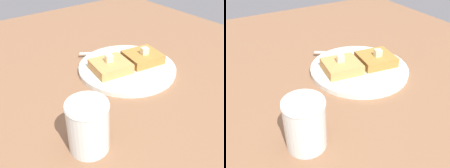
% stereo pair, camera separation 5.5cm
% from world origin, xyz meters
% --- Properties ---
extents(table_surface, '(1.24, 1.24, 0.03)m').
position_xyz_m(table_surface, '(0.00, 0.00, 0.01)').
color(table_surface, brown).
rests_on(table_surface, ground).
extents(plate, '(0.26, 0.26, 0.01)m').
position_xyz_m(plate, '(0.09, 0.01, 0.03)').
color(plate, silver).
rests_on(plate, table_surface).
extents(toast_slice_left, '(0.11, 0.10, 0.03)m').
position_xyz_m(toast_slice_left, '(0.04, 0.01, 0.05)').
color(toast_slice_left, tan).
rests_on(toast_slice_left, plate).
extents(toast_slice_middle, '(0.11, 0.10, 0.03)m').
position_xyz_m(toast_slice_middle, '(0.15, -0.00, 0.05)').
color(toast_slice_middle, '#A67433').
rests_on(toast_slice_middle, plate).
extents(butter_pat_primary, '(0.02, 0.02, 0.02)m').
position_xyz_m(butter_pat_primary, '(0.04, 0.02, 0.07)').
color(butter_pat_primary, beige).
rests_on(butter_pat_primary, toast_slice_left).
extents(butter_pat_secondary, '(0.02, 0.02, 0.02)m').
position_xyz_m(butter_pat_secondary, '(0.15, -0.01, 0.07)').
color(butter_pat_secondary, '#F4E5B5').
rests_on(butter_pat_secondary, toast_slice_middle).
extents(fork, '(0.14, 0.10, 0.00)m').
position_xyz_m(fork, '(0.10, 0.10, 0.04)').
color(fork, silver).
rests_on(fork, plate).
extents(syrup_jar, '(0.08, 0.08, 0.10)m').
position_xyz_m(syrup_jar, '(-0.14, -0.17, 0.07)').
color(syrup_jar, '#441E0C').
rests_on(syrup_jar, table_surface).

